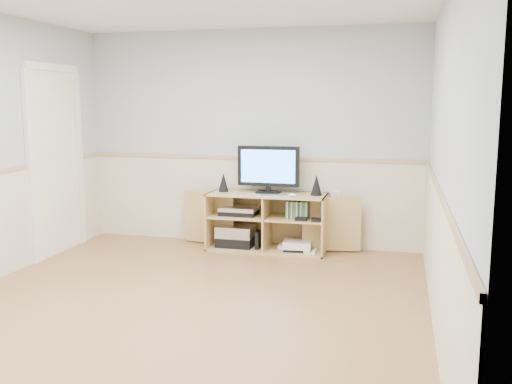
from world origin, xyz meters
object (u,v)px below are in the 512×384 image
monitor (268,168)px  keyboard (275,195)px  game_consoles (297,246)px  media_cabinet (268,220)px

monitor → keyboard: size_ratio=2.24×
game_consoles → monitor: bearing=170.0°
media_cabinet → monitor: size_ratio=2.96×
monitor → media_cabinet: bearing=90.0°
monitor → keyboard: (0.12, -0.19, -0.28)m
monitor → game_consoles: bearing=-10.0°
media_cabinet → game_consoles: bearing=-11.6°
media_cabinet → keyboard: bearing=-59.4°
monitor → game_consoles: (0.34, -0.06, -0.87)m
media_cabinet → game_consoles: media_cabinet is taller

